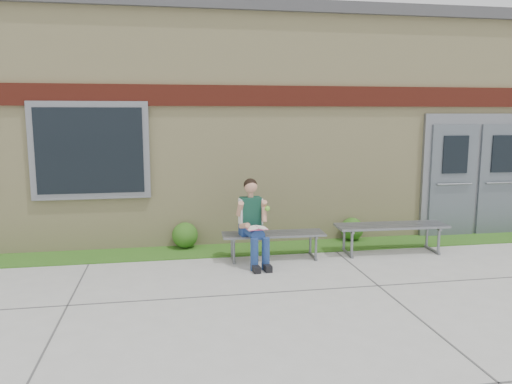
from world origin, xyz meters
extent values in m
plane|color=#9E9E99|center=(0.00, 0.00, 0.00)|extent=(80.00, 80.00, 0.00)
cube|color=#225416|center=(0.00, 2.60, 0.01)|extent=(16.00, 0.80, 0.02)
cube|color=beige|center=(0.00, 6.00, 2.00)|extent=(16.00, 6.00, 4.00)
cube|color=#3F3F42|center=(0.00, 6.00, 4.10)|extent=(16.20, 6.20, 0.20)
cube|color=maroon|center=(0.00, 2.97, 2.60)|extent=(16.00, 0.06, 0.35)
cube|color=slate|center=(-3.00, 2.96, 1.70)|extent=(1.90, 0.08, 1.60)
cube|color=black|center=(-3.00, 2.92, 1.70)|extent=(1.70, 0.04, 1.40)
cube|color=slate|center=(4.00, 2.96, 1.15)|extent=(2.20, 0.08, 2.30)
cube|color=#545C65|center=(3.50, 2.91, 1.05)|extent=(0.92, 0.06, 2.10)
cube|color=#545C65|center=(4.50, 2.91, 1.05)|extent=(0.92, 0.06, 2.10)
cube|color=slate|center=(-0.13, 2.00, 0.41)|extent=(1.64, 0.52, 0.03)
cube|color=slate|center=(-0.78, 2.00, 0.19)|extent=(0.06, 0.45, 0.37)
cube|color=slate|center=(0.52, 2.00, 0.19)|extent=(0.06, 0.45, 0.37)
cube|color=slate|center=(1.87, 2.00, 0.46)|extent=(1.87, 0.59, 0.04)
cube|color=slate|center=(1.13, 2.00, 0.21)|extent=(0.07, 0.52, 0.42)
cube|color=slate|center=(2.61, 2.00, 0.21)|extent=(0.07, 0.52, 0.42)
cube|color=navy|center=(-0.51, 1.95, 0.50)|extent=(0.35, 0.26, 0.16)
cube|color=#0E3326|center=(-0.51, 1.94, 0.80)|extent=(0.33, 0.22, 0.45)
sphere|color=tan|center=(-0.51, 1.93, 1.19)|extent=(0.22, 0.22, 0.20)
sphere|color=black|center=(-0.51, 1.95, 1.21)|extent=(0.23, 0.23, 0.21)
cylinder|color=navy|center=(-0.57, 1.70, 0.52)|extent=(0.18, 0.42, 0.15)
cylinder|color=navy|center=(-0.40, 1.71, 0.52)|extent=(0.18, 0.42, 0.15)
cylinder|color=navy|center=(-0.53, 1.47, 0.24)|extent=(0.12, 0.12, 0.48)
cylinder|color=navy|center=(-0.36, 1.48, 0.24)|extent=(0.12, 0.12, 0.48)
cube|color=black|center=(-0.52, 1.40, 0.05)|extent=(0.12, 0.26, 0.10)
cube|color=black|center=(-0.35, 1.41, 0.05)|extent=(0.12, 0.26, 0.10)
cylinder|color=tan|center=(-0.69, 1.86, 0.86)|extent=(0.11, 0.22, 0.26)
cylinder|color=tan|center=(-0.32, 1.90, 0.86)|extent=(0.11, 0.22, 0.26)
cube|color=white|center=(-0.47, 1.59, 0.62)|extent=(0.32, 0.24, 0.01)
cube|color=#D65082|center=(-0.47, 1.59, 0.60)|extent=(0.32, 0.25, 0.01)
sphere|color=#6AC033|center=(-0.28, 1.76, 0.87)|extent=(0.08, 0.08, 0.08)
sphere|color=#225416|center=(-1.50, 2.85, 0.24)|extent=(0.44, 0.44, 0.44)
sphere|color=#225416|center=(1.52, 2.85, 0.23)|extent=(0.41, 0.41, 0.41)
camera|label=1|loc=(-1.76, -5.56, 2.30)|focal=35.00mm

